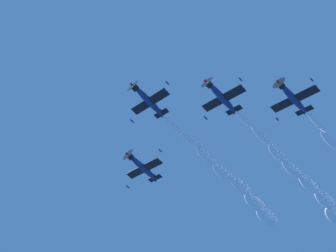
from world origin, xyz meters
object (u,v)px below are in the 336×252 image
Objects in this scene: airplane_left_wingman at (221,97)px; airplane_right_wingman at (142,167)px; airplane_lead at (148,100)px; airplane_slot_tail at (292,97)px.

airplane_left_wingman reaches higher than airplane_right_wingman.
airplane_lead reaches higher than airplane_left_wingman.
airplane_right_wingman reaches higher than airplane_slot_tail.
airplane_slot_tail is (-5.21, -28.73, -0.61)m from airplane_right_wingman.
airplane_left_wingman is at bearing -74.79° from airplane_lead.
airplane_lead is 1.00× the size of airplane_left_wingman.
airplane_left_wingman is 0.99× the size of airplane_slot_tail.
airplane_lead is at bearing 106.42° from airplane_slot_tail.
airplane_lead is at bearing -155.47° from airplane_right_wingman.
airplane_lead is 12.43m from airplane_left_wingman.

